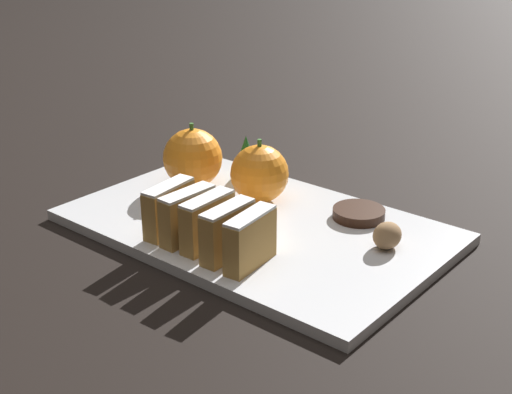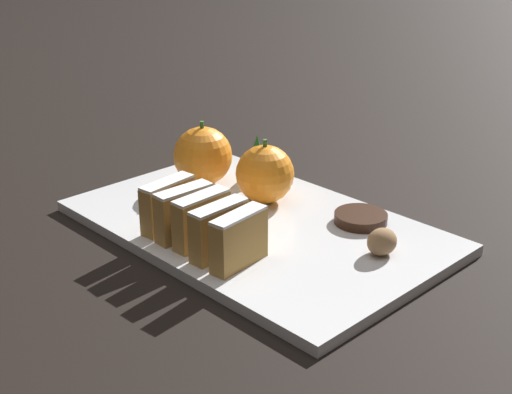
{
  "view_description": "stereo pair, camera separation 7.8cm",
  "coord_description": "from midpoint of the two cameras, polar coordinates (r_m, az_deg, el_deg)",
  "views": [
    {
      "loc": [
        -0.56,
        -0.46,
        0.35
      ],
      "look_at": [
        0.0,
        0.0,
        0.04
      ],
      "focal_mm": 50.0,
      "sensor_mm": 36.0,
      "label": 1
    },
    {
      "loc": [
        -0.5,
        -0.52,
        0.35
      ],
      "look_at": [
        0.0,
        0.0,
        0.04
      ],
      "focal_mm": 50.0,
      "sensor_mm": 36.0,
      "label": 2
    }
  ],
  "objects": [
    {
      "name": "stollen_slice_second",
      "position": [
        0.71,
        -5.44,
        -2.88
      ],
      "size": [
        0.07,
        0.02,
        0.06
      ],
      "color": "#B28442",
      "rests_on": "serving_platter"
    },
    {
      "name": "stollen_slice_fifth",
      "position": [
        0.77,
        -9.87,
        -0.98
      ],
      "size": [
        0.07,
        0.03,
        0.06
      ],
      "color": "#B28442",
      "rests_on": "serving_platter"
    },
    {
      "name": "stollen_slice_fourth",
      "position": [
        0.75,
        -8.46,
        -1.58
      ],
      "size": [
        0.07,
        0.02,
        0.06
      ],
      "color": "#B28442",
      "rests_on": "serving_platter"
    },
    {
      "name": "walnut",
      "position": [
        0.74,
        7.49,
        -3.14
      ],
      "size": [
        0.03,
        0.03,
        0.03
      ],
      "color": "#8E6B47",
      "rests_on": "serving_platter"
    },
    {
      "name": "orange_far",
      "position": [
        0.89,
        -7.62,
        3.06
      ],
      "size": [
        0.07,
        0.07,
        0.08
      ],
      "color": "orange",
      "rests_on": "serving_platter"
    },
    {
      "name": "stollen_slice_front",
      "position": [
        0.69,
        -3.71,
        -3.54
      ],
      "size": [
        0.07,
        0.03,
        0.06
      ],
      "color": "#B28442",
      "rests_on": "serving_platter"
    },
    {
      "name": "evergreen_sprig",
      "position": [
        0.9,
        -3.29,
        3.09
      ],
      "size": [
        0.04,
        0.04,
        0.06
      ],
      "color": "#195623",
      "rests_on": "serving_platter"
    },
    {
      "name": "orange_near",
      "position": [
        0.84,
        -2.4,
        1.81
      ],
      "size": [
        0.07,
        0.07,
        0.08
      ],
      "color": "orange",
      "rests_on": "serving_platter"
    },
    {
      "name": "ground_plane",
      "position": [
        0.8,
        -2.8,
        -2.83
      ],
      "size": [
        6.0,
        6.0,
        0.0
      ],
      "primitive_type": "plane",
      "color": "black"
    },
    {
      "name": "chocolate_cookie",
      "position": [
        0.8,
        5.49,
        -1.37
      ],
      "size": [
        0.06,
        0.06,
        0.01
      ],
      "color": "black",
      "rests_on": "serving_platter"
    },
    {
      "name": "serving_platter",
      "position": [
        0.8,
        -2.81,
        -2.44
      ],
      "size": [
        0.26,
        0.41,
        0.01
      ],
      "color": "silver",
      "rests_on": "ground_plane"
    },
    {
      "name": "stollen_slice_third",
      "position": [
        0.73,
        -6.81,
        -2.13
      ],
      "size": [
        0.07,
        0.02,
        0.06
      ],
      "color": "#B28442",
      "rests_on": "serving_platter"
    }
  ]
}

